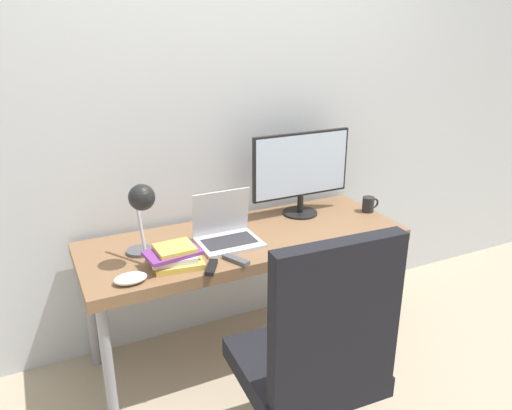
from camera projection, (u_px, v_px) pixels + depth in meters
The scene contains 12 objects.
ground_plane at pixel (271, 384), 2.65m from camera, with size 12.00×12.00×0.00m, color tan.
wall_back at pixel (215, 118), 2.79m from camera, with size 8.00×0.05×2.60m.
desk at pixel (245, 247), 2.69m from camera, with size 1.72×0.64×0.73m.
laptop at pixel (227, 232), 2.58m from camera, with size 0.31×0.25×0.26m.
monitor at pixel (301, 169), 2.87m from camera, with size 0.61×0.21×0.49m.
desk_lamp at pixel (141, 206), 2.27m from camera, with size 0.13×0.28×0.40m.
office_chair at pixel (316, 351), 1.94m from camera, with size 0.57×0.56×1.13m.
book_stack at pixel (175, 257), 2.33m from camera, with size 0.28×0.20×0.10m.
tv_remote at pixel (236, 260), 2.38m from camera, with size 0.10×0.15×0.02m.
media_remote at pixel (211, 267), 2.31m from camera, with size 0.10×0.14×0.02m.
mug at pixel (369, 204), 2.99m from camera, with size 0.11×0.07×0.09m.
game_controller at pixel (130, 278), 2.19m from camera, with size 0.15×0.10×0.04m.
Camera 1 is at (-1.00, -1.90, 1.82)m, focal length 35.00 mm.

